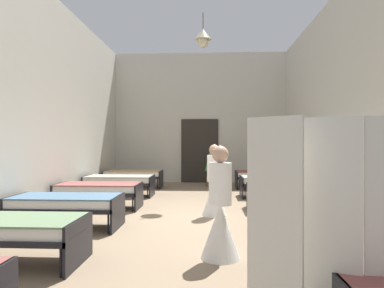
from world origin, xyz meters
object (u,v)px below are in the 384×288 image
at_px(bed_left_row_5, 134,175).
at_px(bed_left_row_4, 119,181).
at_px(nurse_mid_aisle, 220,218).
at_px(potted_plant, 211,163).
at_px(bed_left_row_3, 99,189).
at_px(nurse_near_aisle, 214,190).
at_px(bed_left_row_2, 66,203).
at_px(bed_right_row_2, 317,206).
at_px(bed_right_row_3, 291,191).
at_px(privacy_screen, 333,235).
at_px(bed_right_row_4, 275,181).
at_px(bed_right_row_1, 365,234).
at_px(bed_right_row_5, 265,175).
at_px(bed_left_row_1, 6,229).

bearing_deg(bed_left_row_5, bed_left_row_4, -90.00).
height_order(nurse_mid_aisle, potted_plant, nurse_mid_aisle).
height_order(bed_left_row_3, nurse_near_aisle, nurse_near_aisle).
bearing_deg(bed_left_row_2, bed_left_row_3, 90.00).
relative_size(bed_right_row_2, bed_left_row_4, 1.00).
bearing_deg(bed_left_row_5, bed_right_row_3, -38.39).
bearing_deg(privacy_screen, bed_right_row_4, 100.80).
distance_m(bed_right_row_1, bed_left_row_3, 5.56).
bearing_deg(bed_right_row_3, bed_left_row_3, 180.00).
bearing_deg(bed_right_row_1, bed_right_row_5, 90.00).
bearing_deg(bed_left_row_2, bed_right_row_3, 21.61).
distance_m(bed_left_row_1, bed_left_row_2, 1.73).
bearing_deg(bed_right_row_5, nurse_near_aisle, -113.17).
xyz_separation_m(bed_right_row_1, bed_left_row_5, (-4.36, 6.91, 0.00)).
height_order(bed_left_row_1, bed_left_row_5, same).
distance_m(bed_right_row_1, potted_plant, 7.59).
xyz_separation_m(bed_right_row_2, nurse_mid_aisle, (-1.69, -1.37, 0.09)).
bearing_deg(bed_right_row_2, bed_right_row_4, 90.00).
bearing_deg(bed_left_row_2, potted_plant, 65.26).
height_order(bed_left_row_1, potted_plant, potted_plant).
xyz_separation_m(bed_left_row_1, bed_right_row_3, (4.36, 3.45, 0.00)).
height_order(bed_right_row_3, nurse_near_aisle, nurse_near_aisle).
xyz_separation_m(nurse_mid_aisle, privacy_screen, (0.74, -1.91, 0.32)).
distance_m(nurse_near_aisle, potted_plant, 4.50).
bearing_deg(potted_plant, bed_left_row_5, -169.87).
bearing_deg(bed_right_row_3, bed_right_row_1, -90.00).
xyz_separation_m(nurse_near_aisle, privacy_screen, (0.77, -4.43, 0.32)).
bearing_deg(bed_left_row_2, bed_right_row_4, 38.39).
distance_m(bed_right_row_2, bed_right_row_3, 1.73).
xyz_separation_m(bed_left_row_5, nurse_near_aisle, (2.64, -4.02, 0.09)).
distance_m(bed_left_row_1, bed_right_row_2, 4.69).
bearing_deg(bed_left_row_1, bed_right_row_4, 49.92).
bearing_deg(bed_left_row_3, bed_left_row_1, -90.00).
distance_m(bed_right_row_1, privacy_screen, 1.86).
height_order(bed_left_row_2, bed_right_row_2, same).
bearing_deg(bed_left_row_3, potted_plant, 56.42).
relative_size(bed_right_row_3, bed_left_row_5, 1.00).
bearing_deg(bed_right_row_3, bed_right_row_2, -90.00).
distance_m(bed_left_row_3, bed_left_row_5, 3.45).
distance_m(bed_left_row_3, potted_plant, 4.72).
xyz_separation_m(bed_left_row_1, potted_plant, (2.60, 7.37, 0.37)).
distance_m(bed_right_row_5, potted_plant, 1.86).
distance_m(bed_left_row_3, nurse_near_aisle, 2.70).
xyz_separation_m(bed_right_row_2, bed_left_row_4, (-4.36, 3.45, 0.00)).
bearing_deg(potted_plant, bed_right_row_1, -76.59).
height_order(bed_right_row_3, potted_plant, potted_plant).
bearing_deg(bed_left_row_1, privacy_screen, -24.36).
xyz_separation_m(bed_left_row_4, nurse_near_aisle, (2.64, -2.30, 0.09)).
bearing_deg(bed_left_row_5, bed_left_row_3, -90.00).
bearing_deg(bed_right_row_4, bed_left_row_2, -141.61).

